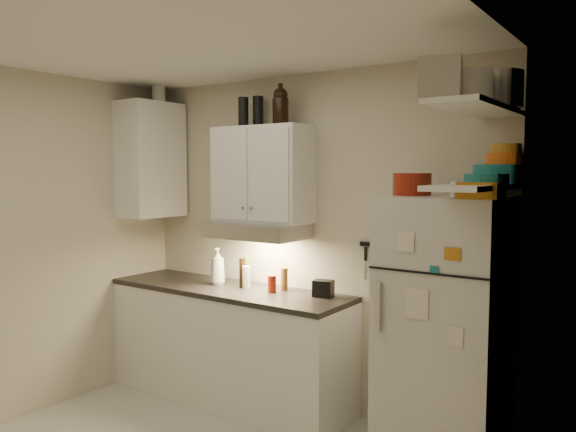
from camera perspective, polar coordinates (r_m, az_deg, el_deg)
The scene contains 35 objects.
ceiling at distance 3.32m, azimuth -13.16°, elevation 17.70°, with size 3.20×3.00×0.02m, color white.
back_wall at distance 4.43m, azimuth 1.88°, elevation -2.57°, with size 3.20×0.02×2.60m, color beige.
left_wall at distance 4.59m, azimuth -26.42°, elevation -2.79°, with size 0.02×3.00×2.60m, color beige.
right_wall at distance 2.37m, azimuth 14.80°, elevation -8.94°, with size 0.02×3.00×2.60m, color beige.
base_cabinet at distance 4.69m, azimuth -6.07°, elevation -12.95°, with size 2.10×0.60×0.88m, color white.
countertop at distance 4.58m, azimuth -6.12°, elevation -7.44°, with size 2.10×0.62×0.04m, color #272421.
upper_cabinet at distance 4.42m, azimuth -2.62°, elevation 4.24°, with size 0.80×0.33×0.75m, color white.
side_cabinet at distance 5.10m, azimuth -13.76°, elevation 5.55°, with size 0.33×0.55×1.00m, color white.
range_hood at distance 4.39m, azimuth -3.11°, elevation -1.45°, with size 0.76×0.46×0.12m, color silver.
fridge at distance 3.66m, azimuth 15.66°, elevation -11.44°, with size 0.70×0.68×1.70m, color silver.
shelf_hi at distance 3.35m, azimuth 18.66°, elevation 10.35°, with size 0.30×0.95×0.03m, color white.
shelf_lo at distance 3.33m, azimuth 18.47°, elevation 2.81°, with size 0.30×0.95×0.03m, color white.
knife_strip at distance 4.06m, azimuth 9.99°, elevation -2.99°, with size 0.42×0.02×0.03m, color black.
dutch_oven at distance 3.57m, azimuth 12.48°, elevation 3.18°, with size 0.24×0.24×0.14m, color maroon.
book_stack at distance 3.23m, azimuth 19.06°, elevation 2.48°, with size 0.21×0.27×0.09m, color #B67016.
spice_jar at distance 3.43m, azimuth 16.65°, elevation 2.66°, with size 0.05×0.05×0.09m, color silver.
stock_pot at distance 3.56m, azimuth 20.48°, elevation 11.87°, with size 0.29×0.29×0.21m, color silver.
tin_a at distance 3.28m, azimuth 18.48°, elevation 12.35°, with size 0.18×0.16×0.18m, color #AAAAAD.
tin_b at distance 3.04m, azimuth 15.27°, elevation 13.28°, with size 0.20×0.20×0.20m, color #AAAAAD.
bowl_teal at distance 3.63m, azimuth 20.47°, elevation 4.01°, with size 0.29×0.29×0.11m, color #167179.
bowl_orange at distance 3.66m, azimuth 21.22°, elevation 5.42°, with size 0.23×0.23×0.07m, color orange.
bowl_yellow at distance 3.66m, azimuth 21.25°, elevation 6.40°, with size 0.18×0.18×0.06m, color #C18222.
plates at distance 3.29m, azimuth 19.50°, elevation 3.55°, with size 0.24×0.24×0.06m, color #167179.
growler_a at distance 4.37m, azimuth -0.77°, elevation 10.87°, with size 0.11×0.11×0.26m, color black, non-canonical shape.
growler_b at distance 4.33m, azimuth -0.77°, elevation 11.12°, with size 0.12×0.12×0.29m, color black, non-canonical shape.
thermos_a at distance 4.56m, azimuth -3.06°, elevation 10.52°, with size 0.09×0.09×0.25m, color black.
thermos_b at distance 4.53m, azimuth -4.55°, elevation 10.46°, with size 0.08×0.08×0.23m, color black.
side_jar at distance 5.17m, azimuth -13.00°, elevation 11.99°, with size 0.12×0.12×0.16m, color silver.
soap_bottle at distance 4.65m, azimuth -7.17°, elevation -4.87°, with size 0.13×0.13×0.34m, color white.
pepper_mill at distance 4.41m, azimuth -0.38°, elevation -6.44°, with size 0.06×0.06×0.18m, color brown.
oil_bottle at distance 4.61m, azimuth -4.21°, elevation -5.55°, with size 0.05×0.05×0.24m, color #43681A.
vinegar_bottle at distance 4.52m, azimuth -4.66°, elevation -5.78°, with size 0.05×0.05×0.24m, color black.
clear_bottle at distance 4.47m, azimuth -4.25°, elevation -6.27°, with size 0.06×0.06×0.18m, color silver.
red_jar at distance 4.34m, azimuth -1.64°, elevation -6.92°, with size 0.07×0.07×0.13m, color maroon.
caddy at distance 4.20m, azimuth 3.60°, elevation -7.36°, with size 0.14×0.10×0.12m, color black.
Camera 1 is at (2.40, -2.17, 1.85)m, focal length 35.00 mm.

